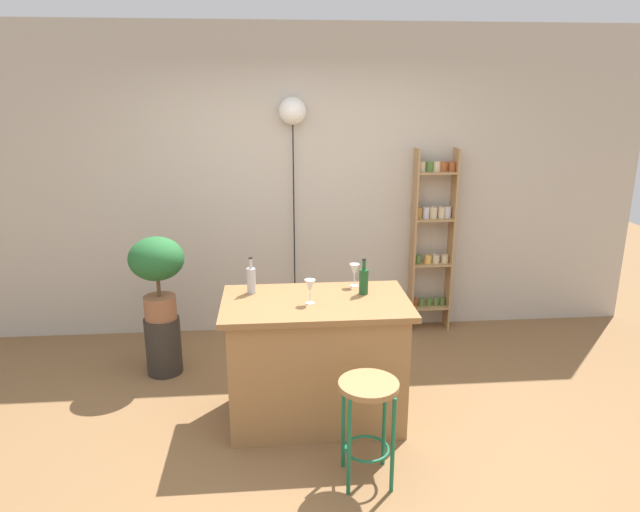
# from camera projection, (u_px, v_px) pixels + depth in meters

# --- Properties ---
(ground) EXTENTS (12.00, 12.00, 0.00)m
(ground) POSITION_uv_depth(u_px,v_px,m) (320.00, 441.00, 3.76)
(ground) COLOR brown
(back_wall) EXTENTS (6.40, 0.10, 2.80)m
(back_wall) POSITION_uv_depth(u_px,v_px,m) (301.00, 184.00, 5.23)
(back_wall) COLOR #BCB2A3
(back_wall) RESTS_ON ground
(kitchen_counter) EXTENTS (1.26, 0.72, 0.88)m
(kitchen_counter) POSITION_uv_depth(u_px,v_px,m) (316.00, 360.00, 3.92)
(kitchen_counter) COLOR #9E7042
(kitchen_counter) RESTS_ON ground
(bar_stool) EXTENTS (0.35, 0.35, 0.64)m
(bar_stool) POSITION_uv_depth(u_px,v_px,m) (368.00, 407.00, 3.27)
(bar_stool) COLOR #196642
(bar_stool) RESTS_ON ground
(spice_shelf) EXTENTS (0.38, 0.17, 1.73)m
(spice_shelf) POSITION_uv_depth(u_px,v_px,m) (433.00, 236.00, 5.31)
(spice_shelf) COLOR #A87F51
(spice_shelf) RESTS_ON ground
(plant_stool) EXTENTS (0.28, 0.28, 0.48)m
(plant_stool) POSITION_uv_depth(u_px,v_px,m) (164.00, 345.00, 4.62)
(plant_stool) COLOR #2D2823
(plant_stool) RESTS_ON ground
(potted_plant) EXTENTS (0.43, 0.39, 0.67)m
(potted_plant) POSITION_uv_depth(u_px,v_px,m) (157.00, 267.00, 4.43)
(potted_plant) COLOR #935B3D
(potted_plant) RESTS_ON plant_stool
(bottle_spirits_clear) EXTENTS (0.06, 0.06, 0.25)m
(bottle_spirits_clear) POSITION_uv_depth(u_px,v_px,m) (364.00, 281.00, 3.89)
(bottle_spirits_clear) COLOR #194C23
(bottle_spirits_clear) RESTS_ON kitchen_counter
(bottle_olive_oil) EXTENTS (0.06, 0.06, 0.26)m
(bottle_olive_oil) POSITION_uv_depth(u_px,v_px,m) (251.00, 280.00, 3.91)
(bottle_olive_oil) COLOR #B2B2B7
(bottle_olive_oil) RESTS_ON kitchen_counter
(wine_glass_left) EXTENTS (0.07, 0.07, 0.16)m
(wine_glass_left) POSITION_uv_depth(u_px,v_px,m) (310.00, 287.00, 3.71)
(wine_glass_left) COLOR silver
(wine_glass_left) RESTS_ON kitchen_counter
(wine_glass_center) EXTENTS (0.07, 0.07, 0.16)m
(wine_glass_center) POSITION_uv_depth(u_px,v_px,m) (354.00, 270.00, 4.04)
(wine_glass_center) COLOR silver
(wine_glass_center) RESTS_ON kitchen_counter
(pendant_globe_light) EXTENTS (0.24, 0.24, 2.18)m
(pendant_globe_light) POSITION_uv_depth(u_px,v_px,m) (293.00, 113.00, 4.94)
(pendant_globe_light) COLOR black
(pendant_globe_light) RESTS_ON ground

